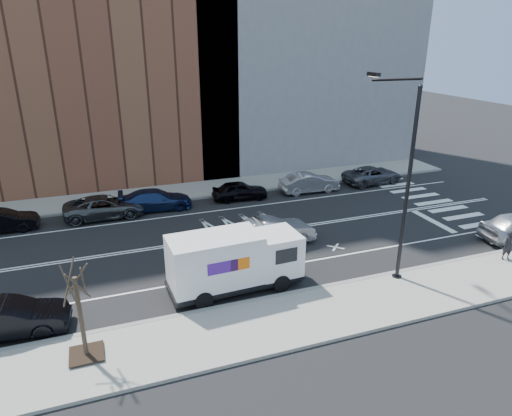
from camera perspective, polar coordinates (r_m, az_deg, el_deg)
ground at (r=26.23m, az=-5.23°, el=-3.91°), size 120.00×120.00×0.00m
sidewalk_near at (r=18.90m, az=1.95°, el=-14.29°), size 44.00×3.60×0.15m
sidewalk_far at (r=34.21m, az=-9.08°, el=2.06°), size 44.00×3.60×0.15m
curb_near at (r=20.29m, az=0.02°, el=-11.52°), size 44.00×0.25×0.17m
curb_far at (r=32.54m, az=-8.45°, el=1.12°), size 44.00×0.25×0.17m
crosswalk at (r=33.64m, az=22.09°, el=0.28°), size 3.00×14.00×0.01m
road_markings at (r=26.23m, az=-5.23°, el=-3.90°), size 40.00×8.60×0.01m
bldg_brick at (r=38.76m, az=-24.60°, el=19.19°), size 26.00×10.00×22.00m
bldg_concrete at (r=42.67m, az=5.22°, el=23.55°), size 20.00×10.00×26.00m
streetlight at (r=21.50m, az=17.80°, el=3.99°), size 0.44×4.02×9.34m
street_tree at (r=17.54m, az=-20.93°, el=-13.51°), size 1.20×1.20×3.75m
fedex_van at (r=20.61m, az=-2.75°, el=-6.58°), size 6.19×2.39×2.79m
far_parked_b at (r=30.79m, az=-29.19°, el=-1.44°), size 4.03×1.43×1.32m
far_parked_c at (r=30.54m, az=-18.35°, el=0.15°), size 5.06×2.37×1.40m
far_parked_d at (r=31.00m, az=-12.43°, el=1.02°), size 4.84×2.20×1.37m
far_parked_e at (r=32.18m, az=-2.04°, el=2.20°), size 4.00×1.88×1.32m
far_parked_f at (r=33.92m, az=6.66°, el=3.16°), size 4.40×1.62×1.44m
far_parked_g at (r=36.92m, az=14.37°, el=4.03°), size 4.89×2.47×1.33m
driving_sedan at (r=24.98m, az=2.00°, el=-3.12°), size 5.05×2.32×1.61m
near_parked_rear_a at (r=20.38m, az=-28.62°, el=-12.10°), size 4.55×1.86×1.47m
pedestrian at (r=26.53m, az=29.02°, el=-4.10°), size 0.64×0.50×1.57m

